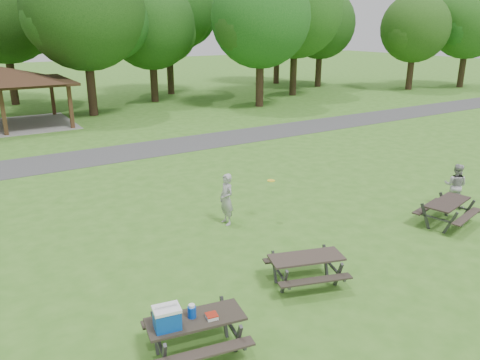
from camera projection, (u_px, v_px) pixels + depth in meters
name	position (u px, v px, depth m)	size (l,w,h in m)	color
ground	(291.00, 279.00, 11.67)	(160.00, 160.00, 0.00)	#3C7621
asphalt_path	(115.00, 154.00, 22.95)	(120.00, 3.20, 0.02)	#424244
tree_row_e	(85.00, 13.00, 30.74)	(8.40, 8.00, 11.02)	black
tree_row_f	(152.00, 27.00, 36.86)	(7.35, 7.00, 9.55)	black
tree_row_g	(261.00, 21.00, 34.49)	(7.77, 7.40, 10.25)	#301F15
tree_row_h	(296.00, 13.00, 40.10)	(8.61, 8.20, 11.37)	black
tree_row_i	(321.00, 26.00, 46.28)	(7.14, 6.80, 9.52)	black
tree_row_j	(415.00, 30.00, 44.16)	(6.72, 6.40, 8.96)	black
tree_deep_b	(3.00, 13.00, 35.14)	(8.40, 8.00, 11.13)	black
tree_deep_c	(168.00, 8.00, 40.69)	(8.82, 8.40, 11.90)	black
tree_deep_d	(278.00, 15.00, 48.55)	(8.40, 8.00, 11.27)	#2F1F15
tree_flank_right	(469.00, 23.00, 45.78)	(7.56, 7.20, 9.97)	black
picnic_table_near	(187.00, 323.00, 8.73)	(2.08, 1.78, 1.28)	#2A241E
picnic_table_middle	(306.00, 263.00, 11.27)	(2.12, 1.89, 0.77)	#312823
picnic_table_far	(448.00, 207.00, 14.69)	(2.14, 1.87, 0.80)	#2A211E
frisbee_in_flight	(271.00, 181.00, 14.74)	(0.31, 0.31, 0.02)	yellow
frisbee_thrower	(227.00, 199.00, 14.66)	(0.60, 0.40, 1.66)	#A2A3A5
frisbee_catcher	(455.00, 186.00, 16.07)	(0.75, 0.59, 1.55)	#AAAAAC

